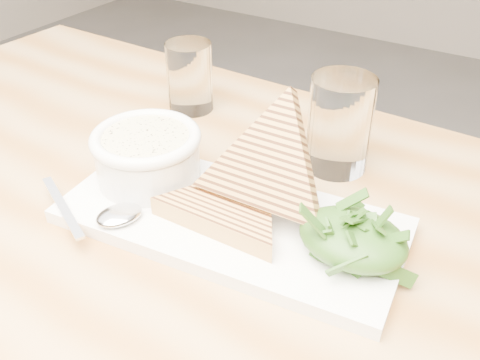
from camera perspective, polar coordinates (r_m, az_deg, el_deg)
The scene contains 14 objects.
table_top at distance 0.62m, azimuth -10.34°, elevation -5.76°, with size 1.20×0.80×0.04m, color #B0844E.
table_leg_bl at distance 1.37m, azimuth -16.72°, elevation -1.67°, with size 0.06×0.06×0.72m, color #B0844E.
platter at distance 0.59m, azimuth -1.04°, elevation -4.33°, with size 0.37×0.17×0.02m, color white.
soup_bowl at distance 0.63m, azimuth -9.77°, elevation 2.04°, with size 0.12×0.12×0.05m, color white.
soup at distance 0.62m, azimuth -10.03°, elevation 4.30°, with size 0.10×0.10×0.01m, color beige.
bowl_rim at distance 0.62m, azimuth -10.04°, elevation 4.46°, with size 0.13×0.13×0.01m, color white.
sandwich_flat at distance 0.57m, azimuth -1.01°, elevation -2.92°, with size 0.17×0.17×0.02m, color #BD8842, non-canonical shape.
sandwich_lean at distance 0.56m, azimuth 3.02°, elevation 1.34°, with size 0.17×0.17×0.09m, color #BD8842, non-canonical shape.
salad_base at distance 0.53m, azimuth 11.94°, elevation -6.12°, with size 0.11×0.09×0.04m, color #1A3D13.
arugula_pile at distance 0.53m, azimuth 12.02°, elevation -5.60°, with size 0.11×0.10×0.05m, color #355F17, non-canonical shape.
spoon_bowl at distance 0.59m, azimuth -12.77°, elevation -3.67°, with size 0.04×0.05×0.01m, color silver.
spoon_handle at distance 0.62m, azimuth -18.42°, elevation -2.69°, with size 0.13×0.01×0.00m, color silver.
glass_near at distance 0.81m, azimuth -5.38°, elevation 10.89°, with size 0.07×0.07×0.10m, color white.
glass_far at distance 0.67m, azimuth 10.58°, elevation 5.88°, with size 0.08×0.08×0.12m, color white.
Camera 1 is at (0.37, -0.11, 1.14)m, focal length 40.00 mm.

